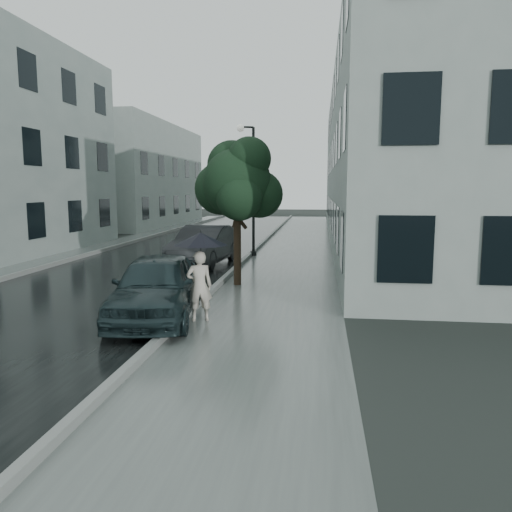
# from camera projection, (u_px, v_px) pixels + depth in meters

# --- Properties ---
(ground) EXTENTS (120.00, 120.00, 0.00)m
(ground) POSITION_uv_depth(u_px,v_px,m) (248.00, 334.00, 10.15)
(ground) COLOR black
(ground) RESTS_ON ground
(sidewalk) EXTENTS (3.50, 60.00, 0.01)m
(sidewalk) POSITION_uv_depth(u_px,v_px,m) (293.00, 255.00, 21.91)
(sidewalk) COLOR slate
(sidewalk) RESTS_ON ground
(kerb_near) EXTENTS (0.15, 60.00, 0.15)m
(kerb_near) POSITION_uv_depth(u_px,v_px,m) (252.00, 253.00, 22.13)
(kerb_near) COLOR slate
(kerb_near) RESTS_ON ground
(asphalt_road) EXTENTS (6.85, 60.00, 0.00)m
(asphalt_road) POSITION_uv_depth(u_px,v_px,m) (175.00, 253.00, 22.58)
(asphalt_road) COLOR black
(asphalt_road) RESTS_ON ground
(kerb_far) EXTENTS (0.15, 60.00, 0.15)m
(kerb_far) POSITION_uv_depth(u_px,v_px,m) (102.00, 251.00, 23.02)
(kerb_far) COLOR slate
(kerb_far) RESTS_ON ground
(sidewalk_far) EXTENTS (1.70, 60.00, 0.01)m
(sidewalk_far) POSITION_uv_depth(u_px,v_px,m) (83.00, 252.00, 23.14)
(sidewalk_far) COLOR #4C5451
(sidewalk_far) RESTS_ON ground
(building_near) EXTENTS (7.02, 36.00, 9.00)m
(building_near) POSITION_uv_depth(u_px,v_px,m) (394.00, 160.00, 28.01)
(building_near) COLOR gray
(building_near) RESTS_ON ground
(building_far_b) EXTENTS (7.02, 18.00, 8.00)m
(building_far_b) POSITION_uv_depth(u_px,v_px,m) (134.00, 175.00, 40.83)
(building_far_b) COLOR gray
(building_far_b) RESTS_ON ground
(pedestrian) EXTENTS (0.66, 0.54, 1.57)m
(pedestrian) POSITION_uv_depth(u_px,v_px,m) (199.00, 286.00, 11.02)
(pedestrian) COLOR #B9B1A2
(pedestrian) RESTS_ON sidewalk
(umbrella) EXTENTS (1.45, 1.45, 1.09)m
(umbrella) POSITION_uv_depth(u_px,v_px,m) (201.00, 239.00, 10.90)
(umbrella) COLOR black
(umbrella) RESTS_ON ground
(street_tree) EXTENTS (2.72, 2.47, 4.43)m
(street_tree) POSITION_uv_depth(u_px,v_px,m) (237.00, 183.00, 14.93)
(street_tree) COLOR #332619
(street_tree) RESTS_ON ground
(lamp_post) EXTENTS (0.83, 0.45, 5.60)m
(lamp_post) POSITION_uv_depth(u_px,v_px,m) (250.00, 182.00, 21.38)
(lamp_post) COLOR black
(lamp_post) RESTS_ON ground
(car_near) EXTENTS (2.32, 4.51, 1.47)m
(car_near) POSITION_uv_depth(u_px,v_px,m) (157.00, 286.00, 11.23)
(car_near) COLOR #19282B
(car_near) RESTS_ON ground
(car_far) EXTENTS (2.00, 4.69, 1.51)m
(car_far) POSITION_uv_depth(u_px,v_px,m) (204.00, 245.00, 19.13)
(car_far) COLOR black
(car_far) RESTS_ON ground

